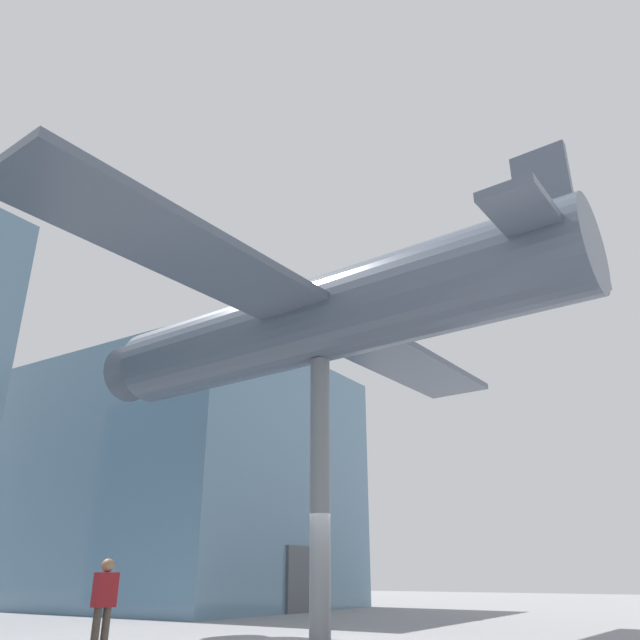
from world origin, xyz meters
TOP-DOWN VIEW (x-y plane):
  - glass_pavilion_right at (9.03, 13.67)m, footprint 11.08×14.13m
  - support_pylon_central at (0.00, 0.00)m, footprint 0.44×0.44m
  - suspended_airplane at (0.01, 0.22)m, footprint 15.77×14.02m
  - visitor_person at (-3.40, 2.45)m, footprint 0.44×0.31m

SIDE VIEW (x-z plane):
  - visitor_person at x=-3.40m, z-range 0.11..1.68m
  - support_pylon_central at x=0.00m, z-range 0.00..5.95m
  - glass_pavilion_right at x=9.03m, z-range -0.29..10.22m
  - suspended_airplane at x=0.01m, z-range 5.27..8.67m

